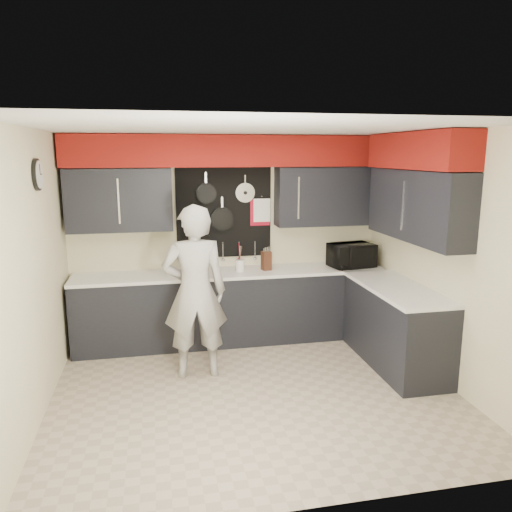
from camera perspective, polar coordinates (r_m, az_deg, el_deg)
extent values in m
plane|color=tan|center=(5.25, -0.14, -15.21)|extent=(4.00, 4.00, 0.00)
cube|color=beige|center=(6.49, -3.21, 2.13)|extent=(4.00, 0.01, 2.60)
cube|color=black|center=(6.22, -15.33, 6.19)|extent=(1.24, 0.32, 0.75)
cube|color=black|center=(6.59, 8.10, 6.77)|extent=(1.34, 0.32, 0.75)
cube|color=maroon|center=(6.23, -3.09, 11.89)|extent=(3.94, 0.36, 0.38)
cube|color=black|center=(6.43, -3.67, 4.95)|extent=(1.22, 0.03, 1.15)
cylinder|color=black|center=(6.34, -5.73, 7.14)|extent=(0.26, 0.04, 0.26)
cylinder|color=black|center=(6.40, -3.88, 4.24)|extent=(0.30, 0.04, 0.30)
cylinder|color=black|center=(6.42, -6.14, 1.42)|extent=(0.27, 0.04, 0.27)
cylinder|color=silver|center=(6.42, -1.25, 7.25)|extent=(0.25, 0.02, 0.25)
cube|color=#AB0D24|center=(6.49, 0.48, 5.00)|extent=(0.26, 0.01, 0.34)
cube|color=white|center=(6.48, 0.68, 5.25)|extent=(0.22, 0.01, 0.30)
cylinder|color=silver|center=(6.44, -7.55, 0.42)|extent=(0.01, 0.01, 0.20)
cylinder|color=silver|center=(6.46, -5.67, 0.50)|extent=(0.01, 0.01, 0.20)
cylinder|color=silver|center=(6.48, -3.80, 0.57)|extent=(0.01, 0.01, 0.20)
cylinder|color=silver|center=(6.51, -1.95, 0.64)|extent=(0.01, 0.01, 0.20)
cylinder|color=silver|center=(6.55, -0.12, 0.72)|extent=(0.01, 0.01, 0.20)
cube|color=beige|center=(5.55, 20.48, -0.24)|extent=(0.01, 3.50, 2.60)
cube|color=black|center=(5.65, 17.92, 5.52)|extent=(0.32, 1.70, 0.75)
cube|color=maroon|center=(5.61, 18.11, 11.37)|extent=(0.36, 1.70, 0.38)
cube|color=beige|center=(4.83, -24.02, -2.20)|extent=(0.01, 3.50, 2.60)
cylinder|color=black|center=(5.10, -23.74, 8.51)|extent=(0.04, 0.30, 0.30)
cylinder|color=white|center=(5.10, -23.49, 8.53)|extent=(0.01, 0.26, 0.26)
cube|color=black|center=(6.41, -2.73, -5.91)|extent=(3.90, 0.60, 0.88)
cube|color=white|center=(6.27, -2.75, -1.94)|extent=(3.90, 0.63, 0.04)
cube|color=black|center=(5.92, 15.65, -7.84)|extent=(0.60, 1.60, 0.88)
cube|color=white|center=(5.78, 15.76, -3.55)|extent=(0.63, 1.60, 0.04)
cube|color=black|center=(6.30, -2.33, -9.99)|extent=(3.90, 0.06, 0.10)
imported|color=black|center=(6.59, 10.84, 0.07)|extent=(0.61, 0.46, 0.31)
cube|color=#3E2013|center=(6.31, 1.18, -0.55)|extent=(0.13, 0.13, 0.24)
cylinder|color=white|center=(6.26, -1.83, -1.09)|extent=(0.11, 0.11, 0.15)
cube|color=black|center=(6.17, -7.33, -1.90)|extent=(0.23, 0.27, 0.03)
cube|color=black|center=(6.22, -7.43, -0.25)|extent=(0.20, 0.10, 0.32)
cube|color=black|center=(6.11, -7.40, 0.86)|extent=(0.23, 0.27, 0.06)
cylinder|color=black|center=(6.13, -7.33, -1.13)|extent=(0.12, 0.12, 0.15)
imported|color=#B8B8B6|center=(5.33, -7.00, -4.12)|extent=(0.69, 0.46, 1.87)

